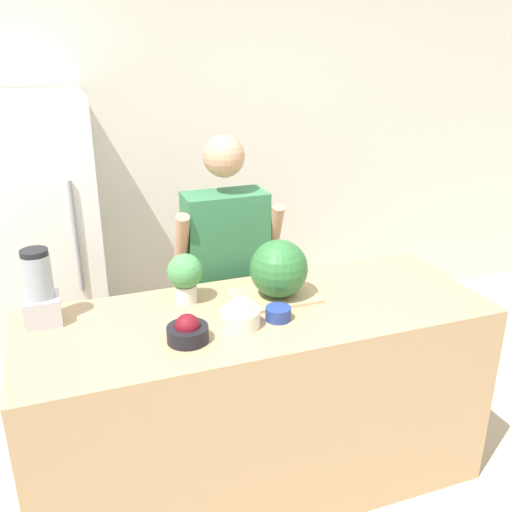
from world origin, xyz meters
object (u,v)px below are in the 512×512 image
at_px(refrigerator, 39,249).
at_px(potted_plant, 185,275).
at_px(bowl_cream, 240,315).
at_px(blender, 40,291).
at_px(person, 227,283).
at_px(bowl_cherries, 188,331).
at_px(watermelon, 279,269).
at_px(bowl_small_blue, 278,313).

xyz_separation_m(refrigerator, potted_plant, (0.64, -1.09, 0.18)).
bearing_deg(bowl_cream, blender, 157.79).
bearing_deg(person, blender, -158.73).
distance_m(person, bowl_cherries, 0.83).
xyz_separation_m(watermelon, bowl_cream, (-0.25, -0.20, -0.10)).
relative_size(person, blender, 4.91).
bearing_deg(bowl_cherries, watermelon, 26.37).
xyz_separation_m(bowl_small_blue, blender, (-0.95, 0.32, 0.12)).
height_order(refrigerator, blender, refrigerator).
xyz_separation_m(watermelon, bowl_small_blue, (-0.08, -0.20, -0.12)).
relative_size(bowl_cherries, blender, 0.51).
xyz_separation_m(person, potted_plant, (-0.31, -0.37, 0.25)).
distance_m(person, potted_plant, 0.54).
height_order(bowl_cherries, blender, blender).
xyz_separation_m(watermelon, blender, (-1.03, 0.12, -0.00)).
bearing_deg(watermelon, bowl_cream, -142.10).
distance_m(watermelon, bowl_cherries, 0.56).
xyz_separation_m(refrigerator, blender, (0.02, -1.08, 0.20)).
bearing_deg(bowl_cream, potted_plant, 117.26).
bearing_deg(watermelon, blender, 173.35).
relative_size(refrigerator, bowl_cream, 10.66).
xyz_separation_m(watermelon, potted_plant, (-0.41, 0.11, -0.01)).
relative_size(person, bowl_cream, 9.72).
bearing_deg(blender, refrigerator, 91.06).
bearing_deg(bowl_cherries, person, 61.98).
height_order(person, bowl_small_blue, person).
bearing_deg(bowl_small_blue, bowl_cream, 179.78).
bearing_deg(bowl_cherries, bowl_small_blue, 6.31).
relative_size(refrigerator, bowl_small_blue, 16.09).
height_order(blender, potted_plant, blender).
height_order(refrigerator, potted_plant, refrigerator).
relative_size(watermelon, potted_plant, 1.16).
distance_m(watermelon, bowl_cream, 0.33).
height_order(watermelon, blender, blender).
xyz_separation_m(bowl_cherries, blender, (-0.54, 0.36, 0.10)).
height_order(watermelon, bowl_cream, watermelon).
bearing_deg(person, bowl_small_blue, -87.96).
xyz_separation_m(blender, potted_plant, (0.62, -0.01, -0.01)).
bearing_deg(potted_plant, watermelon, -14.94).
xyz_separation_m(refrigerator, bowl_cream, (0.80, -1.40, 0.10)).
bearing_deg(potted_plant, bowl_cherries, -102.60).
relative_size(refrigerator, person, 1.10).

